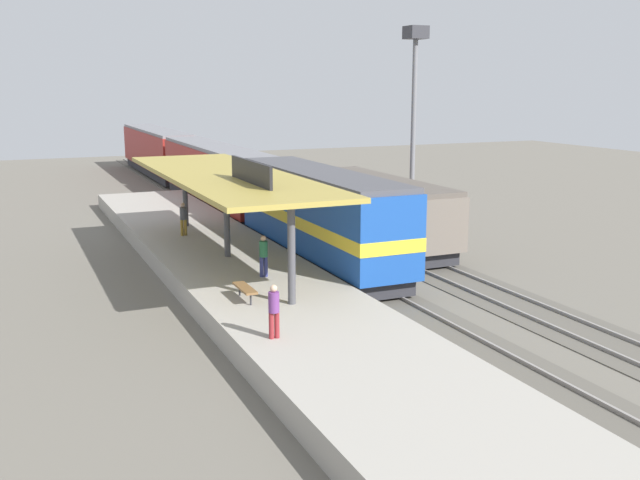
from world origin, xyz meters
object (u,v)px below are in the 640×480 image
object	(u,v)px
passenger_carriage_rear	(157,151)
person_waiting	(264,254)
light_mast	(414,87)
locomotive	(320,216)
person_walking	(274,309)
platform_bench	(245,288)
passenger_carriage_front	(217,176)
person_boarding	(183,217)
freight_car	(381,211)

from	to	relation	value
passenger_carriage_rear	person_waiting	world-z (taller)	passenger_carriage_rear
passenger_carriage_rear	light_mast	world-z (taller)	light_mast
locomotive	person_walking	size ratio (longest dim) A/B	8.44
platform_bench	passenger_carriage_front	world-z (taller)	passenger_carriage_front
person_walking	person_boarding	bearing A→B (deg)	86.23
platform_bench	freight_car	size ratio (longest dim) A/B	0.14
platform_bench	passenger_carriage_rear	size ratio (longest dim) A/B	0.08
locomotive	passenger_carriage_rear	xyz separation A→B (m)	(0.00, 38.80, -0.10)
person_boarding	passenger_carriage_rear	bearing A→B (deg)	80.94
locomotive	person_boarding	bearing A→B (deg)	134.76
passenger_carriage_rear	person_boarding	world-z (taller)	passenger_carriage_rear
platform_bench	person_boarding	world-z (taller)	person_boarding
platform_bench	passenger_carriage_front	size ratio (longest dim) A/B	0.08
passenger_carriage_front	passenger_carriage_rear	size ratio (longest dim) A/B	1.00
person_walking	person_boarding	size ratio (longest dim) A/B	1.00
person_walking	person_boarding	xyz separation A→B (m)	(1.09, 16.61, 0.00)
platform_bench	locomotive	size ratio (longest dim) A/B	0.12
passenger_carriage_rear	person_waiting	size ratio (longest dim) A/B	11.70
person_walking	person_boarding	distance (m)	16.65
passenger_carriage_rear	person_boarding	bearing A→B (deg)	-99.06
locomotive	freight_car	xyz separation A→B (m)	(4.60, 2.41, -0.44)
light_mast	person_boarding	world-z (taller)	light_mast
passenger_carriage_front	person_waiting	bearing A→B (deg)	-100.95
locomotive	freight_car	bearing A→B (deg)	27.67
freight_car	person_boarding	size ratio (longest dim) A/B	7.02
platform_bench	person_walking	size ratio (longest dim) A/B	0.99
passenger_carriage_rear	passenger_carriage_front	bearing A→B (deg)	-90.00
locomotive	person_waiting	xyz separation A→B (m)	(-4.28, -4.13, -0.56)
locomotive	passenger_carriage_rear	size ratio (longest dim) A/B	0.72
passenger_carriage_front	freight_car	world-z (taller)	passenger_carriage_front
passenger_carriage_rear	light_mast	size ratio (longest dim) A/B	1.71
locomotive	light_mast	xyz separation A→B (m)	(7.80, 4.67, 5.99)
light_mast	person_waiting	distance (m)	16.31
platform_bench	person_waiting	bearing A→B (deg)	59.05
locomotive	person_walking	bearing A→B (deg)	-119.77
platform_bench	person_waiting	distance (m)	3.38
passenger_carriage_rear	person_walking	xyz separation A→B (m)	(-6.42, -50.03, -0.46)
freight_car	light_mast	bearing A→B (deg)	35.15
locomotive	light_mast	size ratio (longest dim) A/B	1.23
light_mast	locomotive	bearing A→B (deg)	-149.11
freight_car	passenger_carriage_rear	bearing A→B (deg)	97.20
light_mast	person_walking	size ratio (longest dim) A/B	6.84
locomotive	person_waiting	world-z (taller)	locomotive
platform_bench	freight_car	bearing A→B (deg)	41.60
platform_bench	freight_car	distance (m)	14.19
passenger_carriage_rear	light_mast	distance (m)	35.54
platform_bench	person_boarding	bearing A→B (deg)	86.91
person_walking	locomotive	bearing A→B (deg)	60.23
platform_bench	person_walking	xyz separation A→B (m)	(-0.42, -4.23, 0.51)
locomotive	person_walking	distance (m)	12.95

